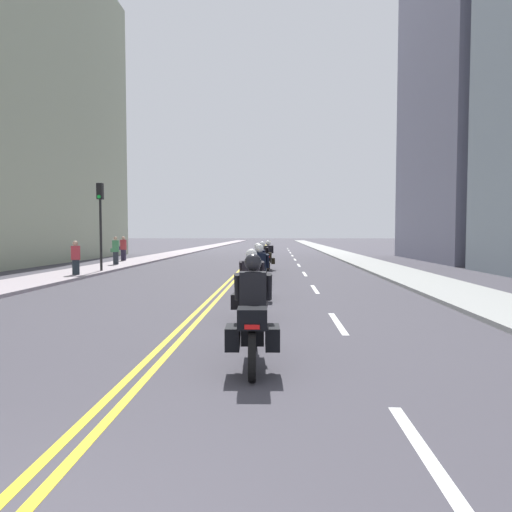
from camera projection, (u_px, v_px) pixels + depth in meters
The scene contains 18 objects.
ground_plane at pixel (260, 251), 49.92m from camera, with size 264.00×264.00×0.00m, color #3F3D45.
sidewalk_left at pixel (191, 251), 50.29m from camera, with size 2.67×144.00×0.12m, color #9F939A.
sidewalk_right at pixel (331, 251), 49.55m from camera, with size 2.67×144.00×0.12m, color #989A96.
centreline_yellow_inner at pixel (259, 251), 49.93m from camera, with size 0.12×132.00×0.01m, color yellow.
centreline_yellow_outer at pixel (261, 251), 49.92m from camera, with size 0.12×132.00×0.01m, color yellow.
lane_dashes_white at pixel (297, 262), 30.81m from camera, with size 0.14×56.40×0.01m.
building_left_1 at pixel (22, 103), 32.03m from camera, with size 8.13×20.74×22.68m.
building_right_1 at pixel (488, 46), 32.01m from camera, with size 9.26×13.44×30.86m.
motorcycle_0 at pixel (253, 320), 6.67m from camera, with size 0.78×2.31×1.67m.
motorcycle_1 at pixel (251, 292), 10.03m from camera, with size 0.78×2.12×1.63m.
motorcycle_2 at pixel (259, 277), 13.38m from camera, with size 0.78×2.20×1.66m.
motorcycle_3 at pixel (257, 268), 17.49m from camera, with size 0.76×2.20×1.61m.
motorcycle_4 at pixel (262, 262), 21.07m from camera, with size 0.76×2.16×1.59m.
motorcycle_5 at pixel (268, 258), 24.36m from camera, with size 0.76×2.22×1.59m.
traffic_light_near at pixel (100, 211), 22.24m from camera, with size 0.28×0.38×4.48m.
pedestrian_0 at pixel (116, 251), 26.83m from camera, with size 0.50×0.27×1.80m.
pedestrian_1 at pixel (76, 258), 20.15m from camera, with size 0.42×0.39×1.65m.
pedestrian_2 at pixel (123, 249), 30.65m from camera, with size 0.50×0.29×1.79m.
Camera 1 is at (1.92, -1.85, 1.98)m, focal length 31.38 mm.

